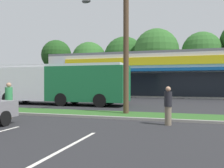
# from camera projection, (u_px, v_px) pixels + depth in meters

# --- Properties ---
(grass_median) EXTENTS (56.00, 2.20, 0.12)m
(grass_median) POSITION_uv_depth(u_px,v_px,m) (68.00, 113.00, 14.50)
(grass_median) COLOR #2D5B23
(grass_median) RESTS_ON ground_plane
(curb_lip) EXTENTS (56.00, 0.24, 0.12)m
(curb_lip) POSITION_uv_depth(u_px,v_px,m) (57.00, 115.00, 13.33)
(curb_lip) COLOR gray
(curb_lip) RESTS_ON ground_plane
(parking_stripe_3) EXTENTS (0.12, 4.80, 0.01)m
(parking_stripe_3) POSITION_uv_depth(u_px,v_px,m) (61.00, 150.00, 6.70)
(parking_stripe_3) COLOR silver
(parking_stripe_3) RESTS_ON ground_plane
(storefront_building) EXTENTS (25.34, 14.93, 5.52)m
(storefront_building) POSITION_uv_depth(u_px,v_px,m) (151.00, 76.00, 35.80)
(storefront_building) COLOR beige
(storefront_building) RESTS_ON ground_plane
(tree_far_left) EXTENTS (5.74, 5.74, 9.95)m
(tree_far_left) POSITION_uv_depth(u_px,v_px,m) (56.00, 55.00, 48.20)
(tree_far_left) COLOR #473323
(tree_far_left) RESTS_ON ground_plane
(tree_left) EXTENTS (6.38, 6.38, 9.30)m
(tree_left) POSITION_uv_depth(u_px,v_px,m) (89.00, 59.00, 46.52)
(tree_left) COLOR #473323
(tree_left) RESTS_ON ground_plane
(tree_mid_left) EXTENTS (7.53, 7.53, 10.14)m
(tree_mid_left) POSITION_uv_depth(u_px,v_px,m) (124.00, 57.00, 45.67)
(tree_mid_left) COLOR #473323
(tree_mid_left) RESTS_ON ground_plane
(tree_mid) EXTENTS (7.38, 7.38, 10.68)m
(tree_mid) POSITION_uv_depth(u_px,v_px,m) (156.00, 51.00, 41.31)
(tree_mid) COLOR #473323
(tree_mid) RESTS_ON ground_plane
(tree_mid_right) EXTENTS (6.27, 6.27, 9.83)m
(tree_mid_right) POSITION_uv_depth(u_px,v_px,m) (202.00, 52.00, 39.67)
(tree_mid_right) COLOR #473323
(tree_mid_right) RESTS_ON ground_plane
(utility_pole) EXTENTS (3.12, 2.39, 9.45)m
(utility_pole) POSITION_uv_depth(u_px,v_px,m) (124.00, 23.00, 13.77)
(utility_pole) COLOR #4C3826
(utility_pole) RESTS_ON ground_plane
(city_bus) EXTENTS (11.46, 2.66, 3.25)m
(city_bus) POSITION_uv_depth(u_px,v_px,m) (59.00, 83.00, 20.37)
(city_bus) COLOR #196638
(city_bus) RESTS_ON ground_plane
(car_1) EXTENTS (4.54, 1.96, 1.51)m
(car_1) POSITION_uv_depth(u_px,v_px,m) (25.00, 91.00, 29.31)
(car_1) COLOR slate
(car_1) RESTS_ON ground_plane
(car_3) EXTENTS (4.39, 2.02, 1.53)m
(car_3) POSITION_uv_depth(u_px,v_px,m) (83.00, 92.00, 26.53)
(car_3) COLOR #515459
(car_3) RESTS_ON ground_plane
(pedestrian_near_bench) EXTENTS (0.37, 0.37, 1.81)m
(pedestrian_near_bench) POSITION_uv_depth(u_px,v_px,m) (9.00, 100.00, 12.59)
(pedestrian_near_bench) COLOR #726651
(pedestrian_near_bench) RESTS_ON ground_plane
(pedestrian_by_pole) EXTENTS (0.33, 0.33, 1.65)m
(pedestrian_by_pole) POSITION_uv_depth(u_px,v_px,m) (168.00, 106.00, 10.60)
(pedestrian_by_pole) COLOR #726651
(pedestrian_by_pole) RESTS_ON ground_plane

